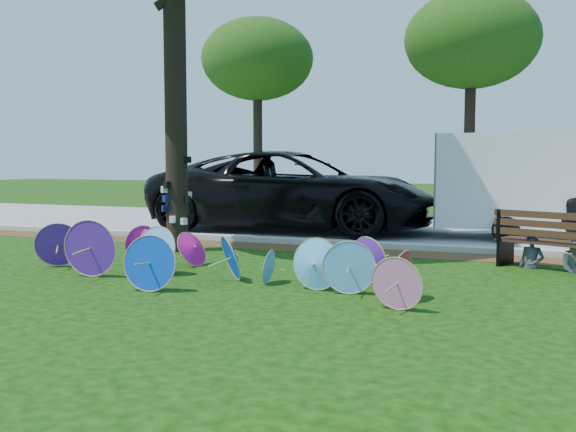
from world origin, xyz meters
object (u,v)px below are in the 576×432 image
Objects in this scene: parasol_pile at (208,256)px; park_bench at (555,241)px; person_left at (532,235)px; black_van at (294,191)px; cargo_trailer at (506,180)px.

park_bench reaches higher than parasol_pile.
parasol_pile is 3.67× the size of park_bench.
parasol_pile is at bearing -129.46° from person_left.
black_van is 6.53× the size of person_left.
parasol_pile is 5.72m from park_bench.
person_left is (4.55, 2.99, 0.19)m from parasol_pile.
parasol_pile is 8.30m from cargo_trailer.
parasol_pile is 0.92× the size of black_van.
cargo_trailer is (3.92, 7.25, 0.99)m from parasol_pile.
cargo_trailer reaches higher than black_van.
park_bench is at bearing -126.25° from black_van.
park_bench is (4.90, 2.94, 0.11)m from parasol_pile.
person_left is at bearing -127.48° from black_van.
person_left reaches higher than parasol_pile.
park_bench is at bearing 9.14° from person_left.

